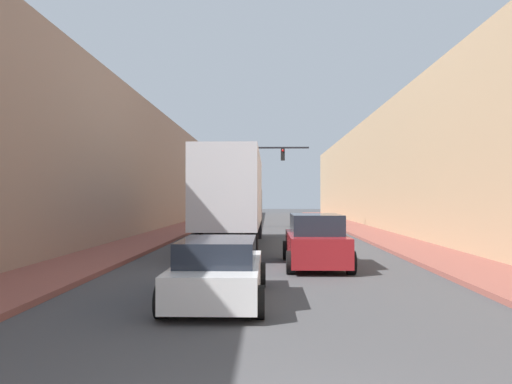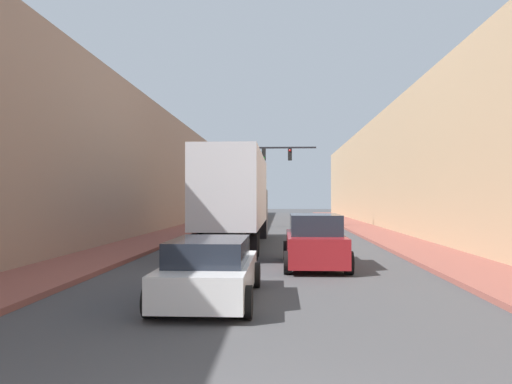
{
  "view_description": "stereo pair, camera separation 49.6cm",
  "coord_description": "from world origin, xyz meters",
  "views": [
    {
      "loc": [
        -0.06,
        -4.05,
        2.3
      ],
      "look_at": [
        -0.5,
        13.97,
        2.51
      ],
      "focal_mm": 35.0,
      "sensor_mm": 36.0,
      "label": 1
    },
    {
      "loc": [
        0.44,
        -4.03,
        2.3
      ],
      "look_at": [
        -0.5,
        13.97,
        2.51
      ],
      "focal_mm": 35.0,
      "sensor_mm": 36.0,
      "label": 2
    }
  ],
  "objects": [
    {
      "name": "sidewalk_left",
      "position": [
        -6.34,
        30.0,
        0.07
      ],
      "size": [
        2.69,
        80.0,
        0.15
      ],
      "color": "brown",
      "rests_on": "ground"
    },
    {
      "name": "building_right",
      "position": [
        10.68,
        30.0,
        4.3
      ],
      "size": [
        6.0,
        80.0,
        8.6
      ],
      "color": "tan",
      "rests_on": "ground"
    },
    {
      "name": "semi_truck",
      "position": [
        -1.66,
        19.37,
        2.39
      ],
      "size": [
        2.46,
        13.14,
        4.23
      ],
      "color": "silver",
      "rests_on": "ground"
    },
    {
      "name": "sedan_car",
      "position": [
        -1.16,
        7.07,
        0.67
      ],
      "size": [
        2.07,
        4.65,
        1.39
      ],
      "color": "silver",
      "rests_on": "ground"
    },
    {
      "name": "sidewalk_right",
      "position": [
        6.34,
        30.0,
        0.07
      ],
      "size": [
        2.69,
        80.0,
        0.15
      ],
      "color": "brown",
      "rests_on": "ground"
    },
    {
      "name": "suv_car",
      "position": [
        1.52,
        12.74,
        0.83
      ],
      "size": [
        2.07,
        4.78,
        1.75
      ],
      "color": "maroon",
      "rests_on": "ground"
    },
    {
      "name": "traffic_signal_gantry",
      "position": [
        -2.65,
        33.32,
        4.61
      ],
      "size": [
        7.94,
        0.35,
        6.37
      ],
      "color": "black",
      "rests_on": "ground"
    },
    {
      "name": "building_left",
      "position": [
        -10.68,
        30.0,
        4.23
      ],
      "size": [
        6.0,
        80.0,
        8.47
      ],
      "color": "#997A66",
      "rests_on": "ground"
    }
  ]
}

